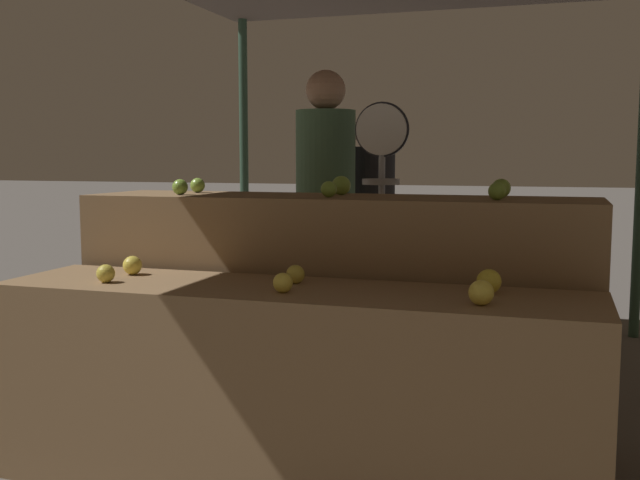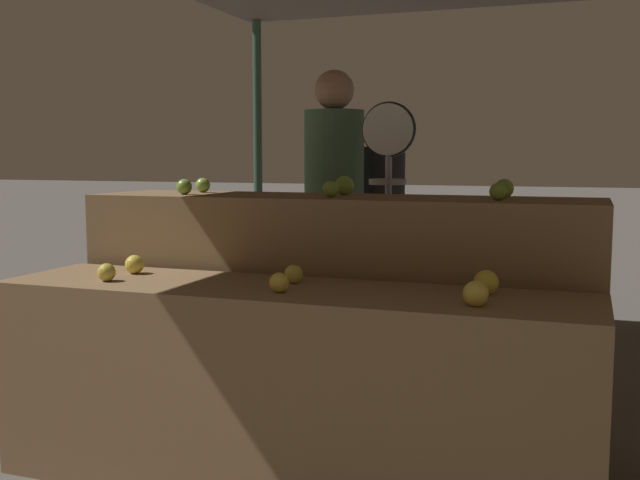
# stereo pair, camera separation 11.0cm
# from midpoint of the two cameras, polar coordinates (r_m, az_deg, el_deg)

# --- Properties ---
(display_counter_front) EXTENTS (2.29, 0.55, 0.78)m
(display_counter_front) POSITION_cam_midpoint_polar(r_m,az_deg,el_deg) (2.91, -1.39, -11.27)
(display_counter_front) COLOR olive
(display_counter_front) RESTS_ON ground_plane
(display_counter_back) EXTENTS (2.29, 0.55, 1.10)m
(display_counter_back) POSITION_cam_midpoint_polar(r_m,az_deg,el_deg) (3.42, 2.25, -5.87)
(display_counter_back) COLOR olive
(display_counter_back) RESTS_ON ground_plane
(apple_front_0) EXTENTS (0.07, 0.07, 0.07)m
(apple_front_0) POSITION_cam_midpoint_polar(r_m,az_deg,el_deg) (3.06, -14.96, -2.39)
(apple_front_0) COLOR gold
(apple_front_0) RESTS_ON display_counter_front
(apple_front_1) EXTENTS (0.07, 0.07, 0.07)m
(apple_front_1) POSITION_cam_midpoint_polar(r_m,az_deg,el_deg) (2.71, -1.97, -3.26)
(apple_front_1) COLOR yellow
(apple_front_1) RESTS_ON display_counter_front
(apple_front_2) EXTENTS (0.09, 0.09, 0.09)m
(apple_front_2) POSITION_cam_midpoint_polar(r_m,az_deg,el_deg) (2.53, 13.00, -4.01)
(apple_front_2) COLOR yellow
(apple_front_2) RESTS_ON display_counter_front
(apple_front_3) EXTENTS (0.08, 0.08, 0.08)m
(apple_front_3) POSITION_cam_midpoint_polar(r_m,az_deg,el_deg) (3.23, -13.00, -1.82)
(apple_front_3) COLOR yellow
(apple_front_3) RESTS_ON display_counter_front
(apple_front_4) EXTENTS (0.07, 0.07, 0.07)m
(apple_front_4) POSITION_cam_midpoint_polar(r_m,az_deg,el_deg) (2.90, -0.93, -2.62)
(apple_front_4) COLOR gold
(apple_front_4) RESTS_ON display_counter_front
(apple_front_5) EXTENTS (0.09, 0.09, 0.09)m
(apple_front_5) POSITION_cam_midpoint_polar(r_m,az_deg,el_deg) (2.74, 13.67, -3.17)
(apple_front_5) COLOR gold
(apple_front_5) RESTS_ON display_counter_front
(apple_back_0) EXTENTS (0.07, 0.07, 0.07)m
(apple_back_0) POSITION_cam_midpoint_polar(r_m,az_deg,el_deg) (3.53, -9.42, 4.02)
(apple_back_0) COLOR #7AA338
(apple_back_0) RESTS_ON display_counter_back
(apple_back_1) EXTENTS (0.07, 0.07, 0.07)m
(apple_back_1) POSITION_cam_midpoint_polar(r_m,az_deg,el_deg) (3.25, 1.75, 3.89)
(apple_back_1) COLOR #7AA338
(apple_back_1) RESTS_ON display_counter_back
(apple_back_2) EXTENTS (0.07, 0.07, 0.07)m
(apple_back_2) POSITION_cam_midpoint_polar(r_m,az_deg,el_deg) (3.10, 14.43, 3.59)
(apple_back_2) COLOR #7AA338
(apple_back_2) RESTS_ON display_counter_back
(apple_back_3) EXTENTS (0.07, 0.07, 0.07)m
(apple_back_3) POSITION_cam_midpoint_polar(r_m,az_deg,el_deg) (3.72, -8.08, 4.16)
(apple_back_3) COLOR #84AD3D
(apple_back_3) RESTS_ON display_counter_back
(apple_back_4) EXTENTS (0.09, 0.09, 0.09)m
(apple_back_4) POSITION_cam_midpoint_polar(r_m,az_deg,el_deg) (3.43, 2.74, 4.17)
(apple_back_4) COLOR #84AD3D
(apple_back_4) RESTS_ON display_counter_back
(apple_back_5) EXTENTS (0.08, 0.08, 0.08)m
(apple_back_5) POSITION_cam_midpoint_polar(r_m,az_deg,el_deg) (3.30, 14.79, 3.82)
(apple_back_5) COLOR #84AD3D
(apple_back_5) RESTS_ON display_counter_back
(produce_scale) EXTENTS (0.29, 0.20, 1.56)m
(produce_scale) POSITION_cam_midpoint_polar(r_m,az_deg,el_deg) (4.02, 5.98, 4.48)
(produce_scale) COLOR #99999E
(produce_scale) RESTS_ON ground_plane
(person_vendor_at_scale) EXTENTS (0.40, 0.40, 1.77)m
(person_vendor_at_scale) POSITION_cam_midpoint_polar(r_m,az_deg,el_deg) (4.44, 1.79, 3.27)
(person_vendor_at_scale) COLOR #2D2D38
(person_vendor_at_scale) RESTS_ON ground_plane
(person_customer_left) EXTENTS (0.44, 0.44, 1.53)m
(person_customer_left) POSITION_cam_midpoint_polar(r_m,az_deg,el_deg) (4.80, 5.16, 1.73)
(person_customer_left) COLOR #2D2D38
(person_customer_left) RESTS_ON ground_plane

